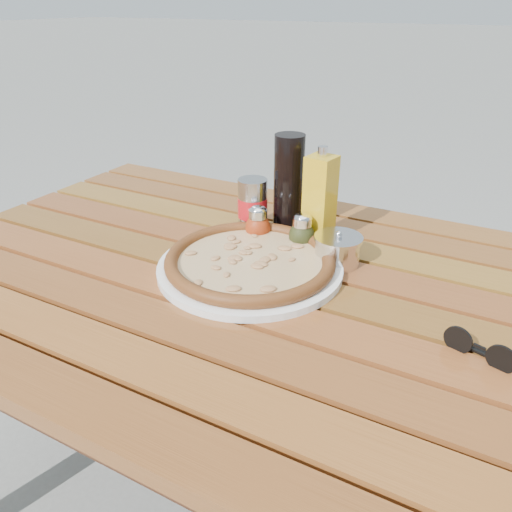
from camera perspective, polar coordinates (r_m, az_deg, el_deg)
The scene contains 10 objects.
table at distance 1.00m, azimuth -0.54°, elevation -5.85°, with size 1.40×0.90×0.75m.
plate at distance 0.97m, azimuth -0.69°, elevation -1.30°, with size 0.36×0.36×0.01m, color white.
pizza at distance 0.96m, azimuth -0.70°, elevation -0.48°, with size 0.42×0.42×0.03m.
pepper_shaker at distance 1.08m, azimuth 0.22°, elevation 3.65°, with size 0.07×0.07×0.08m.
oregano_shaker at distance 1.05m, azimuth 5.26°, elevation 2.71°, with size 0.06×0.06×0.08m.
dark_bottle at distance 1.11m, azimuth 3.75°, elevation 8.15°, with size 0.07×0.07×0.22m, color black.
soda_can at distance 1.13m, azimuth -0.39°, elevation 5.79°, with size 0.09×0.09×0.12m.
olive_oil_cruet at distance 1.06m, azimuth 7.29°, elevation 6.40°, with size 0.06×0.06×0.21m.
parmesan_tin at distance 1.00m, azimuth 9.31°, elevation 0.74°, with size 0.13×0.13×0.07m.
sunglasses at distance 0.81m, azimuth 24.18°, elevation -9.73°, with size 0.11×0.05×0.04m.
Camera 1 is at (0.40, -0.73, 1.22)m, focal length 35.00 mm.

